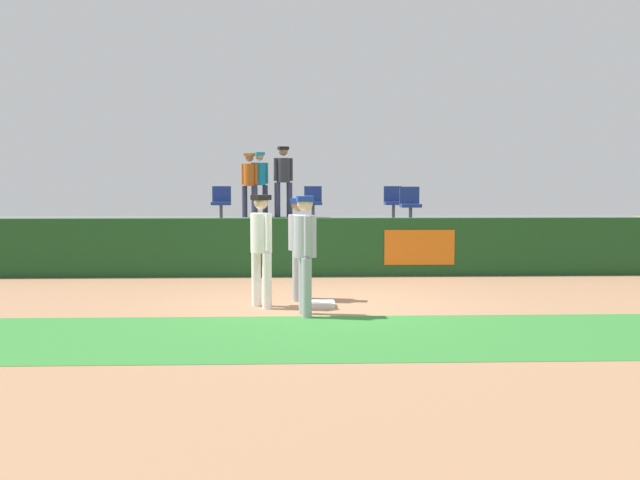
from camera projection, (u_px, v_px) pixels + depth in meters
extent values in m
plane|color=#936B4C|center=(318.00, 306.00, 11.57)|extent=(60.00, 60.00, 0.00)
cube|color=#2D722D|center=(323.00, 336.00, 9.32)|extent=(18.00, 2.80, 0.01)
cube|color=white|center=(322.00, 304.00, 11.55)|extent=(0.40, 0.40, 0.08)
cylinder|color=white|center=(256.00, 279.00, 11.58)|extent=(0.15, 0.15, 0.89)
cylinder|color=white|center=(267.00, 281.00, 11.32)|extent=(0.15, 0.15, 0.89)
cylinder|color=white|center=(261.00, 233.00, 11.39)|extent=(0.48, 0.48, 0.63)
sphere|color=tan|center=(261.00, 202.00, 11.35)|extent=(0.23, 0.23, 0.23)
cube|color=black|center=(261.00, 197.00, 11.34)|extent=(0.34, 0.34, 0.08)
cylinder|color=white|center=(254.00, 231.00, 11.55)|extent=(0.09, 0.09, 0.59)
cylinder|color=white|center=(268.00, 232.00, 11.22)|extent=(0.09, 0.09, 0.59)
ellipsoid|color=brown|center=(260.00, 246.00, 11.63)|extent=(0.21, 0.23, 0.28)
cylinder|color=#9EA3AD|center=(304.00, 285.00, 10.90)|extent=(0.15, 0.15, 0.89)
cylinder|color=#9EA3AD|center=(307.00, 288.00, 10.58)|extent=(0.15, 0.15, 0.89)
cylinder|color=#9EA3AD|center=(305.00, 236.00, 10.68)|extent=(0.38, 0.38, 0.63)
sphere|color=beige|center=(305.00, 204.00, 10.64)|extent=(0.23, 0.23, 0.23)
cube|color=#193899|center=(305.00, 199.00, 10.63)|extent=(0.27, 0.27, 0.08)
cylinder|color=#9EA3AD|center=(303.00, 234.00, 10.88)|extent=(0.09, 0.09, 0.58)
cylinder|color=#9EA3AD|center=(307.00, 236.00, 10.47)|extent=(0.09, 0.09, 0.58)
cylinder|color=#9EA3AD|center=(300.00, 274.00, 12.35)|extent=(0.15, 0.15, 0.85)
cylinder|color=#9EA3AD|center=(297.00, 276.00, 12.04)|extent=(0.15, 0.15, 0.85)
cylinder|color=#9EA3AD|center=(298.00, 232.00, 12.14)|extent=(0.38, 0.38, 0.60)
sphere|color=#8C6647|center=(298.00, 205.00, 12.10)|extent=(0.22, 0.22, 0.22)
cube|color=#193899|center=(298.00, 200.00, 12.09)|extent=(0.27, 0.27, 0.08)
cylinder|color=#9EA3AD|center=(300.00, 230.00, 12.33)|extent=(0.09, 0.09, 0.56)
cylinder|color=#9EA3AD|center=(296.00, 232.00, 11.94)|extent=(0.09, 0.09, 0.56)
cube|color=#19471E|center=(312.00, 247.00, 15.24)|extent=(18.00, 0.24, 1.24)
cube|color=orange|center=(419.00, 247.00, 15.19)|extent=(1.50, 0.02, 0.75)
cube|color=#59595E|center=(310.00, 241.00, 17.80)|extent=(18.00, 4.80, 1.06)
cylinder|color=#4C4C51|center=(410.00, 214.00, 16.63)|extent=(0.08, 0.08, 0.40)
cube|color=navy|center=(411.00, 206.00, 16.61)|extent=(0.46, 0.44, 0.08)
cube|color=navy|center=(409.00, 195.00, 16.78)|extent=(0.46, 0.06, 0.40)
cylinder|color=#4C4C51|center=(313.00, 211.00, 18.34)|extent=(0.08, 0.08, 0.40)
cube|color=navy|center=(313.00, 203.00, 18.33)|extent=(0.45, 0.44, 0.08)
cube|color=navy|center=(313.00, 194.00, 18.50)|extent=(0.45, 0.06, 0.40)
cylinder|color=#4C4C51|center=(393.00, 211.00, 18.42)|extent=(0.08, 0.08, 0.40)
cube|color=navy|center=(394.00, 203.00, 18.40)|extent=(0.46, 0.44, 0.08)
cube|color=navy|center=(393.00, 194.00, 18.57)|extent=(0.46, 0.06, 0.40)
cylinder|color=#4C4C51|center=(221.00, 211.00, 18.26)|extent=(0.08, 0.08, 0.40)
cube|color=navy|center=(221.00, 203.00, 18.24)|extent=(0.48, 0.44, 0.08)
cube|color=navy|center=(222.00, 194.00, 18.41)|extent=(0.48, 0.06, 0.40)
cylinder|color=#33384C|center=(289.00, 200.00, 19.36)|extent=(0.16, 0.16, 0.93)
cylinder|color=#33384C|center=(277.00, 200.00, 19.26)|extent=(0.16, 0.16, 0.93)
cylinder|color=#333338|center=(283.00, 170.00, 19.25)|extent=(0.45, 0.45, 0.66)
sphere|color=#8C6647|center=(283.00, 151.00, 19.20)|extent=(0.24, 0.24, 0.24)
cube|color=black|center=(283.00, 148.00, 19.20)|extent=(0.32, 0.32, 0.09)
cylinder|color=#333338|center=(291.00, 170.00, 19.31)|extent=(0.10, 0.10, 0.61)
cylinder|color=#333338|center=(275.00, 169.00, 19.17)|extent=(0.10, 0.10, 0.61)
cylinder|color=#33384C|center=(265.00, 201.00, 19.46)|extent=(0.15, 0.15, 0.86)
cylinder|color=#33384C|center=(254.00, 201.00, 19.34)|extent=(0.15, 0.15, 0.86)
cylinder|color=teal|center=(260.00, 174.00, 19.34)|extent=(0.43, 0.43, 0.61)
sphere|color=tan|center=(259.00, 156.00, 19.30)|extent=(0.22, 0.22, 0.22)
cube|color=teal|center=(259.00, 154.00, 19.29)|extent=(0.30, 0.30, 0.08)
cylinder|color=teal|center=(267.00, 173.00, 19.41)|extent=(0.09, 0.09, 0.57)
cylinder|color=teal|center=(252.00, 173.00, 19.26)|extent=(0.09, 0.09, 0.57)
cylinder|color=#33384C|center=(255.00, 202.00, 19.16)|extent=(0.14, 0.14, 0.84)
cylinder|color=#33384C|center=(245.00, 202.00, 19.27)|extent=(0.14, 0.14, 0.84)
cylinder|color=#BF5919|center=(250.00, 175.00, 19.16)|extent=(0.42, 0.42, 0.59)
sphere|color=#8C6647|center=(249.00, 157.00, 19.12)|extent=(0.22, 0.22, 0.22)
cube|color=#BF5919|center=(249.00, 155.00, 19.11)|extent=(0.30, 0.30, 0.08)
cylinder|color=#BF5919|center=(256.00, 174.00, 19.09)|extent=(0.09, 0.09, 0.55)
cylinder|color=#BF5919|center=(243.00, 174.00, 19.22)|extent=(0.09, 0.09, 0.55)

